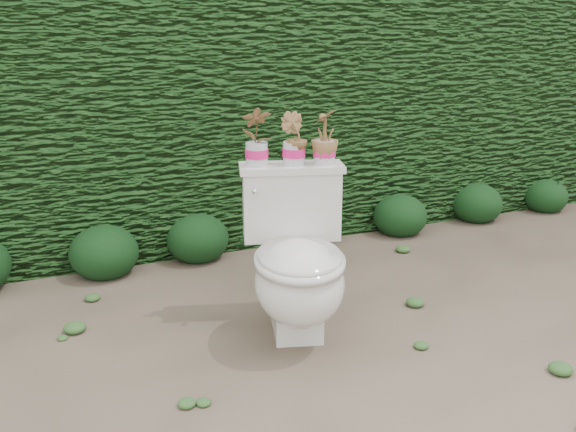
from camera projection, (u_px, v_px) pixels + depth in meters
name	position (u px, v px, depth m)	size (l,w,h in m)	color
ground	(329.00, 319.00, 3.22)	(60.00, 60.00, 0.00)	#7A6854
hedge	(229.00, 116.00, 4.39)	(8.00, 1.00, 1.60)	#26581D
toilet	(297.00, 265.00, 2.97)	(0.63, 0.78, 0.78)	silver
potted_plant_left	(256.00, 138.00, 3.01)	(0.14, 0.10, 0.27)	#2C7123
potted_plant_center	(294.00, 140.00, 3.04)	(0.13, 0.10, 0.24)	#2C7123
potted_plant_right	(325.00, 138.00, 3.05)	(0.14, 0.14, 0.25)	#2C7123
liriope_clump_2	(104.00, 248.00, 3.74)	(0.40, 0.40, 0.32)	#143A14
liriope_clump_3	(197.00, 234.00, 3.99)	(0.39, 0.39, 0.31)	#143A14
liriope_clump_4	(306.00, 217.00, 4.28)	(0.43, 0.43, 0.34)	#143A14
liriope_clump_5	(400.00, 212.00, 4.46)	(0.37, 0.37, 0.30)	#143A14
liriope_clump_6	(477.00, 200.00, 4.75)	(0.38, 0.38, 0.30)	#143A14
liriope_clump_7	(546.00, 193.00, 4.99)	(0.34, 0.34, 0.27)	#143A14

